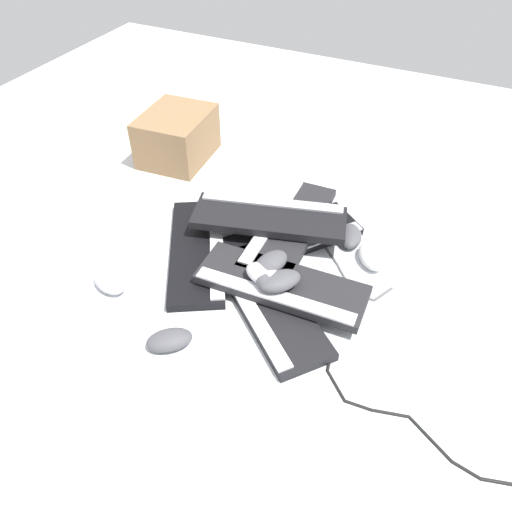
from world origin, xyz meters
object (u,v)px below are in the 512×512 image
at_px(keyboard_1, 268,303).
at_px(mouse_5, 350,236).
at_px(cardboard_box, 177,136).
at_px(mouse_7, 280,281).
at_px(keyboard_5, 281,285).
at_px(mouse_4, 371,257).
at_px(keyboard_4, 269,217).
at_px(mouse_0, 266,274).
at_px(keyboard_0, 198,250).
at_px(keyboard_3, 290,227).
at_px(mouse_6, 109,282).
at_px(mouse_1, 264,275).
at_px(mouse_2, 169,340).
at_px(keyboard_2, 289,239).
at_px(mouse_3, 271,263).

bearing_deg(keyboard_1, mouse_5, -108.02).
xyz_separation_m(mouse_5, cardboard_box, (0.71, -0.18, 0.07)).
height_order(mouse_5, mouse_7, mouse_7).
xyz_separation_m(keyboard_5, mouse_4, (-0.18, -0.23, -0.02)).
xyz_separation_m(keyboard_1, keyboard_4, (0.11, -0.26, 0.06)).
relative_size(keyboard_4, mouse_0, 4.22).
xyz_separation_m(keyboard_0, keyboard_4, (-0.15, -0.16, 0.06)).
bearing_deg(keyboard_3, mouse_4, -179.33).
relative_size(mouse_5, mouse_6, 1.00).
bearing_deg(mouse_7, mouse_0, 119.58).
bearing_deg(keyboard_0, mouse_0, 165.10).
bearing_deg(cardboard_box, mouse_4, 162.67).
height_order(keyboard_0, mouse_4, mouse_4).
distance_m(keyboard_1, mouse_0, 0.08).
distance_m(keyboard_1, mouse_6, 0.43).
xyz_separation_m(keyboard_1, mouse_7, (-0.02, -0.03, 0.07)).
relative_size(keyboard_0, cardboard_box, 1.73).
relative_size(mouse_1, cardboard_box, 0.42).
bearing_deg(keyboard_4, keyboard_3, -163.01).
height_order(mouse_6, mouse_7, mouse_7).
height_order(keyboard_0, keyboard_4, keyboard_4).
xyz_separation_m(keyboard_0, mouse_2, (-0.10, 0.31, 0.01)).
relative_size(keyboard_2, keyboard_5, 0.98).
relative_size(keyboard_1, keyboard_2, 0.99).
distance_m(keyboard_0, keyboard_1, 0.28).
bearing_deg(keyboard_5, keyboard_2, -72.69).
height_order(mouse_1, mouse_3, same).
bearing_deg(keyboard_0, mouse_2, 108.56).
bearing_deg(mouse_2, keyboard_4, -135.99).
relative_size(keyboard_2, keyboard_4, 0.95).
bearing_deg(keyboard_0, mouse_1, 163.82).
height_order(mouse_4, mouse_6, same).
bearing_deg(cardboard_box, keyboard_2, 153.90).
xyz_separation_m(keyboard_3, mouse_6, (0.35, 0.39, -0.02)).
bearing_deg(keyboard_1, keyboard_4, -66.22).
relative_size(mouse_1, mouse_7, 1.00).
bearing_deg(keyboard_3, keyboard_0, 40.09).
bearing_deg(mouse_2, keyboard_5, -164.32).
xyz_separation_m(keyboard_1, mouse_1, (0.02, -0.03, 0.07)).
bearing_deg(mouse_2, mouse_7, -167.34).
bearing_deg(mouse_4, keyboard_3, -123.97).
relative_size(keyboard_0, mouse_0, 4.15).
relative_size(keyboard_4, mouse_6, 4.22).
xyz_separation_m(keyboard_1, keyboard_5, (-0.02, -0.05, 0.03)).
distance_m(keyboard_1, cardboard_box, 0.80).
bearing_deg(mouse_3, mouse_4, 148.35).
height_order(mouse_6, cardboard_box, cardboard_box).
height_order(keyboard_4, mouse_6, keyboard_4).
bearing_deg(mouse_6, mouse_1, -139.95).
bearing_deg(mouse_7, cardboard_box, 90.78).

